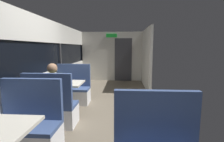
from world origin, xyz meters
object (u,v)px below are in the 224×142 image
at_px(seated_passenger, 53,99).
at_px(bench_near_window_facing_entry, 28,131).
at_px(bench_mid_window_facing_entry, 73,92).
at_px(bench_mid_window_facing_end, 52,110).
at_px(dining_table_mid_window, 64,87).

bearing_deg(seated_passenger, bench_near_window_facing_entry, -90.00).
bearing_deg(seated_passenger, bench_mid_window_facing_entry, 90.00).
bearing_deg(seated_passenger, bench_mid_window_facing_end, -90.00).
distance_m(bench_near_window_facing_entry, seated_passenger, 0.95).
height_order(bench_mid_window_facing_end, bench_mid_window_facing_entry, same).
relative_size(bench_mid_window_facing_end, seated_passenger, 0.87).
bearing_deg(dining_table_mid_window, seated_passenger, -90.00).
bearing_deg(bench_near_window_facing_entry, bench_mid_window_facing_end, 90.00).
bearing_deg(bench_mid_window_facing_end, bench_near_window_facing_entry, -90.00).
relative_size(dining_table_mid_window, bench_mid_window_facing_entry, 0.82).
relative_size(dining_table_mid_window, bench_mid_window_facing_end, 0.82).
distance_m(bench_mid_window_facing_end, seated_passenger, 0.22).
relative_size(bench_near_window_facing_entry, bench_mid_window_facing_end, 1.00).
bearing_deg(bench_mid_window_facing_end, dining_table_mid_window, 90.00).
xyz_separation_m(bench_mid_window_facing_entry, seated_passenger, (0.00, -1.33, 0.21)).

